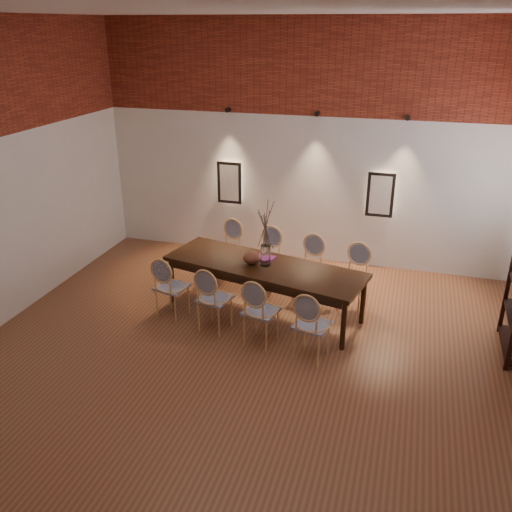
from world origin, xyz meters
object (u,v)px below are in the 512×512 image
(book, at_px, (266,257))
(chair_far_b, at_px, (266,260))
(bowl, at_px, (252,258))
(chair_far_d, at_px, (353,279))
(dining_table, at_px, (264,289))
(chair_near_a, at_px, (172,287))
(chair_near_d, at_px, (312,324))
(vase, at_px, (266,255))
(chair_far_c, at_px, (308,269))
(chair_far_a, at_px, (227,251))
(chair_near_b, at_px, (215,298))
(chair_near_c, at_px, (261,311))

(book, bearing_deg, chair_far_b, 104.39)
(bowl, bearing_deg, chair_far_d, 19.80)
(dining_table, height_order, bowl, bowl)
(chair_near_a, bearing_deg, chair_near_d, -0.00)
(chair_near_d, xyz_separation_m, book, (-0.92, 1.18, 0.30))
(chair_near_a, distance_m, bowl, 1.19)
(chair_near_a, xyz_separation_m, chair_near_d, (2.09, -0.47, 0.00))
(dining_table, distance_m, bowl, 0.50)
(vase, bearing_deg, chair_far_c, 53.11)
(chair_far_a, xyz_separation_m, book, (0.85, -0.73, 0.30))
(chair_near_a, relative_size, book, 3.62)
(dining_table, relative_size, book, 11.00)
(chair_far_b, distance_m, vase, 0.94)
(bowl, bearing_deg, dining_table, 3.63)
(dining_table, bearing_deg, book, 112.62)
(vase, bearing_deg, chair_far_a, 133.39)
(bowl, relative_size, book, 0.92)
(chair_near_a, bearing_deg, chair_far_d, 34.59)
(chair_far_c, bearing_deg, chair_far_b, -0.00)
(chair_near_b, relative_size, chair_far_c, 1.00)
(chair_far_b, height_order, vase, vase)
(chair_near_b, distance_m, book, 1.03)
(dining_table, bearing_deg, chair_near_a, -145.41)
(dining_table, xyz_separation_m, book, (-0.04, 0.22, 0.39))
(chair_far_a, distance_m, bowl, 1.25)
(chair_near_d, bearing_deg, chair_near_a, 180.00)
(chair_far_a, distance_m, chair_far_b, 0.71)
(chair_near_d, distance_m, vase, 1.35)
(chair_far_c, xyz_separation_m, bowl, (-0.69, -0.66, 0.37))
(chair_near_c, xyz_separation_m, chair_far_d, (1.02, 1.29, 0.00))
(chair_near_b, xyz_separation_m, chair_near_c, (0.70, -0.16, 0.00))
(book, bearing_deg, chair_near_b, -118.55)
(chair_near_b, bearing_deg, book, 74.05)
(dining_table, relative_size, chair_near_a, 3.04)
(dining_table, xyz_separation_m, chair_far_a, (-0.89, 0.96, 0.09))
(chair_near_c, bearing_deg, book, 115.11)
(chair_near_d, relative_size, chair_far_d, 1.00)
(chair_near_b, distance_m, chair_far_b, 1.48)
(chair_far_b, bearing_deg, vase, 117.27)
(chair_far_a, bearing_deg, chair_near_a, 90.00)
(dining_table, height_order, chair_near_d, chair_near_d)
(dining_table, height_order, vase, vase)
(chair_near_d, xyz_separation_m, chair_far_b, (-1.07, 1.76, 0.00))
(chair_near_b, distance_m, bowl, 0.80)
(chair_near_a, height_order, vase, vase)
(chair_far_a, height_order, book, chair_far_a)
(chair_far_b, xyz_separation_m, bowl, (0.01, -0.81, 0.37))
(chair_far_a, xyz_separation_m, bowl, (0.71, -0.97, 0.37))
(chair_far_d, relative_size, bowl, 3.92)
(dining_table, relative_size, bowl, 11.92)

